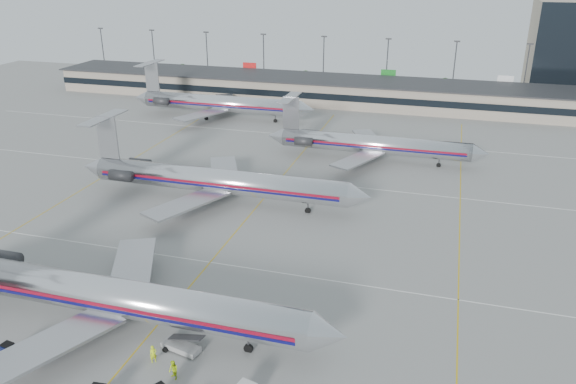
% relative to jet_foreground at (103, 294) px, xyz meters
% --- Properties ---
extents(ground, '(260.00, 260.00, 0.00)m').
position_rel_jet_foreground_xyz_m(ground, '(5.05, 4.96, -3.70)').
color(ground, gray).
rests_on(ground, ground).
extents(apron_markings, '(160.00, 0.15, 0.02)m').
position_rel_jet_foreground_xyz_m(apron_markings, '(5.05, 14.96, -3.69)').
color(apron_markings, silver).
rests_on(apron_markings, ground).
extents(terminal, '(162.00, 17.00, 6.25)m').
position_rel_jet_foreground_xyz_m(terminal, '(5.05, 102.93, -0.54)').
color(terminal, gray).
rests_on(terminal, ground).
extents(light_mast_row, '(163.60, 0.40, 15.28)m').
position_rel_jet_foreground_xyz_m(light_mast_row, '(5.05, 116.96, 4.88)').
color(light_mast_row, '#38383D').
rests_on(light_mast_row, ground).
extents(jet_foreground, '(48.74, 28.70, 12.76)m').
position_rel_jet_foreground_xyz_m(jet_foreground, '(0.00, 0.00, 0.00)').
color(jet_foreground, silver).
rests_on(jet_foreground, ground).
extents(jet_second_row, '(47.58, 28.02, 12.45)m').
position_rel_jet_foreground_xyz_m(jet_second_row, '(-2.12, 32.83, -0.09)').
color(jet_second_row, silver).
rests_on(jet_second_row, ground).
extents(jet_third_row, '(41.32, 25.42, 11.30)m').
position_rel_jet_foreground_xyz_m(jet_third_row, '(18.22, 59.00, -0.42)').
color(jet_third_row, silver).
rests_on(jet_third_row, ground).
extents(jet_back_row, '(45.74, 28.14, 12.51)m').
position_rel_jet_foreground_xyz_m(jet_back_row, '(-20.94, 79.53, -0.07)').
color(jet_back_row, silver).
rests_on(jet_back_row, ground).
extents(tug_left, '(2.17, 1.34, 1.65)m').
position_rel_jet_foreground_xyz_m(tug_left, '(-5.75, -7.28, -2.95)').
color(tug_left, '#091035').
rests_on(tug_left, ground).
extents(belt_loader, '(4.76, 2.23, 2.44)m').
position_rel_jet_foreground_xyz_m(belt_loader, '(9.41, -1.76, -3.05)').
color(belt_loader, gray).
rests_on(belt_loader, ground).
extents(ramp_worker_near, '(0.78, 0.75, 1.80)m').
position_rel_jet_foreground_xyz_m(ramp_worker_near, '(7.54, -3.92, -2.80)').
color(ramp_worker_near, '#D2EE16').
rests_on(ramp_worker_near, ground).
extents(ramp_worker_far, '(1.18, 1.12, 1.93)m').
position_rel_jet_foreground_xyz_m(ramp_worker_far, '(10.44, -5.49, -2.74)').
color(ramp_worker_far, '#C9EF16').
rests_on(ramp_worker_far, ground).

